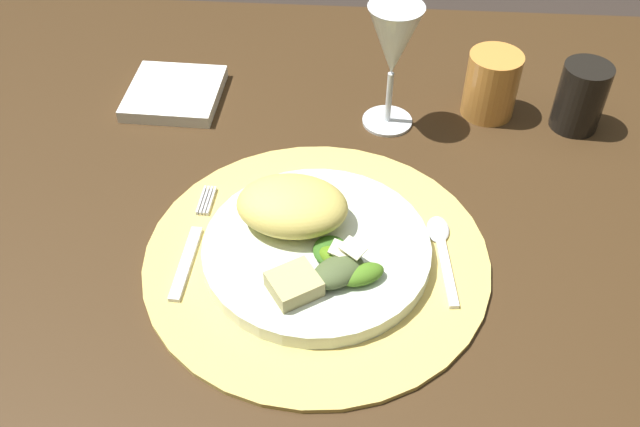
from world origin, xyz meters
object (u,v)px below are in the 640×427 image
(dining_table, at_px, (379,305))
(dinner_plate, at_px, (317,250))
(napkin, at_px, (175,93))
(wine_glass, at_px, (390,45))
(fork, at_px, (192,246))
(spoon, at_px, (441,244))
(dark_tumbler, at_px, (581,97))
(amber_tumbler, at_px, (491,85))

(dining_table, relative_size, dinner_plate, 5.34)
(napkin, distance_m, wine_glass, 0.31)
(napkin, bearing_deg, fork, -73.93)
(dining_table, xyz_separation_m, fork, (-0.21, -0.05, 0.15))
(spoon, xyz_separation_m, dark_tumbler, (0.18, 0.24, 0.04))
(dinner_plate, xyz_separation_m, fork, (-0.14, 0.00, -0.01))
(dinner_plate, distance_m, amber_tumbler, 0.35)
(napkin, height_order, wine_glass, wine_glass)
(dinner_plate, bearing_deg, napkin, 127.51)
(dining_table, height_order, napkin, napkin)
(dinner_plate, height_order, wine_glass, wine_glass)
(spoon, xyz_separation_m, amber_tumbler, (0.07, 0.26, 0.04))
(fork, relative_size, napkin, 1.37)
(wine_glass, bearing_deg, dark_tumbler, 2.60)
(fork, relative_size, spoon, 1.32)
(dinner_plate, bearing_deg, amber_tumbler, 53.61)
(wine_glass, height_order, amber_tumbler, wine_glass)
(dining_table, bearing_deg, dinner_plate, -142.93)
(dining_table, relative_size, amber_tumbler, 14.81)
(dining_table, relative_size, fork, 7.59)
(wine_glass, distance_m, dark_tumbler, 0.26)
(amber_tumbler, xyz_separation_m, dark_tumbler, (0.11, -0.02, 0.00))
(dining_table, distance_m, amber_tumbler, 0.32)
(dinner_plate, relative_size, spoon, 1.88)
(fork, bearing_deg, napkin, 106.07)
(wine_glass, xyz_separation_m, dark_tumbler, (0.25, 0.01, -0.07))
(fork, bearing_deg, dining_table, 14.34)
(fork, xyz_separation_m, wine_glass, (0.21, 0.25, 0.11))
(wine_glass, bearing_deg, dinner_plate, -105.94)
(fork, distance_m, dark_tumbler, 0.52)
(dinner_plate, relative_size, dark_tumbler, 2.70)
(wine_glass, bearing_deg, fork, -130.03)
(dinner_plate, height_order, dark_tumbler, dark_tumbler)
(spoon, relative_size, wine_glass, 0.77)
(spoon, distance_m, napkin, 0.43)
(dark_tumbler, bearing_deg, dining_table, -140.02)
(fork, bearing_deg, spoon, 4.51)
(dining_table, height_order, dinner_plate, dinner_plate)
(napkin, relative_size, wine_glass, 0.75)
(napkin, xyz_separation_m, amber_tumbler, (0.42, -0.00, 0.04))
(dining_table, height_order, fork, fork)
(dining_table, height_order, amber_tumbler, amber_tumbler)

